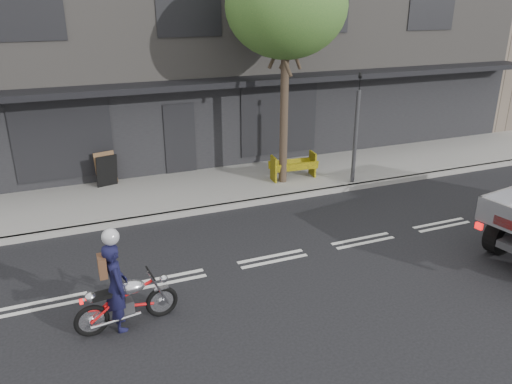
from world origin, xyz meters
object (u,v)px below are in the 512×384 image
Objects in this scene: traffic_light_pole at (356,135)px; sandwich_board at (107,171)px; motorcycle at (127,301)px; construction_barrier at (296,168)px; street_tree at (286,7)px; rider at (116,287)px.

traffic_light_pole is 7.57m from sandwich_board.
motorcycle is 8.06m from construction_barrier.
motorcycle is 7.02m from sandwich_board.
street_tree is 3.62× the size of motorcycle.
street_tree is at bearing -52.24° from rider.
street_tree is 4.74m from construction_barrier.
construction_barrier reaches higher than motorcycle.
construction_barrier is 1.47× the size of sandwich_board.
traffic_light_pole reaches higher than rider.
sandwich_board is (0.47, 7.00, 0.16)m from motorcycle.
sandwich_board is at bearing 80.38° from motorcycle.
traffic_light_pole is at bearing -26.41° from construction_barrier.
motorcycle is at bearing -135.71° from street_tree.
traffic_light_pole is (2.00, -0.85, -3.63)m from street_tree.
sandwich_board is at bearing -10.84° from rider.
motorcycle is 0.37m from rider.
rider is (-5.73, -5.44, -4.45)m from street_tree.
sandwich_board is (-5.11, 1.56, -4.63)m from street_tree.
rider reaches higher than construction_barrier.
motorcycle is 1.27× the size of construction_barrier.
street_tree is 9.07m from rider.
sandwich_board reaches higher than construction_barrier.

